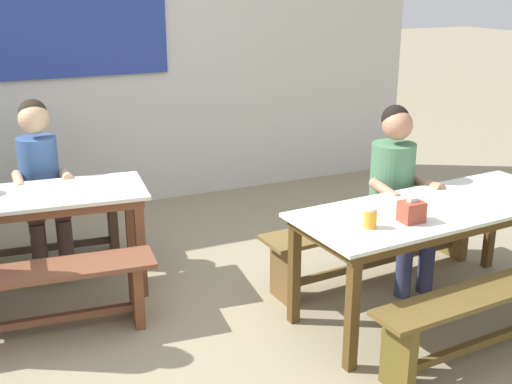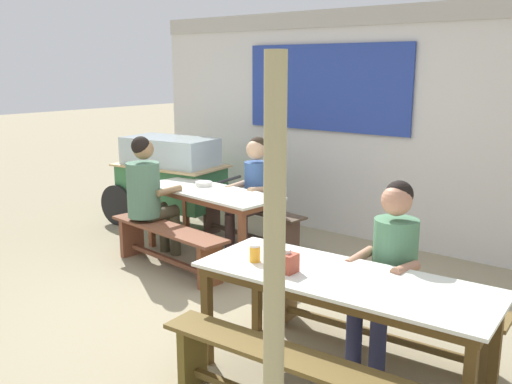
# 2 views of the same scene
# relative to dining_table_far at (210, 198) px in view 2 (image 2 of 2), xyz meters

# --- Properties ---
(ground_plane) EXTENTS (40.00, 40.00, 0.00)m
(ground_plane) POSITION_rel_dining_table_far_xyz_m (0.97, -1.01, -0.65)
(ground_plane) COLOR gray
(backdrop_wall) EXTENTS (6.37, 0.23, 2.64)m
(backdrop_wall) POSITION_rel_dining_table_far_xyz_m (0.95, 1.64, 0.74)
(backdrop_wall) COLOR silver
(backdrop_wall) RESTS_ON ground_plane
(dining_table_far) EXTENTS (1.67, 0.77, 0.73)m
(dining_table_far) POSITION_rel_dining_table_far_xyz_m (0.00, 0.00, 0.00)
(dining_table_far) COLOR silver
(dining_table_far) RESTS_ON ground_plane
(dining_table_near) EXTENTS (1.92, 0.84, 0.73)m
(dining_table_near) POSITION_rel_dining_table_far_xyz_m (2.35, -1.29, 0.01)
(dining_table_near) COLOR silver
(dining_table_near) RESTS_ON ground_plane
(bench_far_back) EXTENTS (1.53, 0.41, 0.44)m
(bench_far_back) POSITION_rel_dining_table_far_xyz_m (0.06, 0.57, -0.36)
(bench_far_back) COLOR brown
(bench_far_back) RESTS_ON ground_plane
(bench_far_front) EXTENTS (1.54, 0.46, 0.44)m
(bench_far_front) POSITION_rel_dining_table_far_xyz_m (-0.06, -0.57, -0.34)
(bench_far_front) COLOR brown
(bench_far_front) RESTS_ON ground_plane
(bench_near_back) EXTENTS (1.79, 0.43, 0.44)m
(bench_near_back) POSITION_rel_dining_table_far_xyz_m (2.31, -0.72, -0.34)
(bench_near_back) COLOR brown
(bench_near_back) RESTS_ON ground_plane
(bench_near_front) EXTENTS (1.76, 0.38, 0.44)m
(bench_near_front) POSITION_rel_dining_table_far_xyz_m (2.39, -1.86, -0.35)
(bench_near_front) COLOR brown
(bench_near_front) RESTS_ON ground_plane
(food_cart) EXTENTS (1.77, 0.96, 1.13)m
(food_cart) POSITION_rel_dining_table_far_xyz_m (-1.24, 0.57, 0.01)
(food_cart) COLOR #377743
(food_cart) RESTS_ON ground_plane
(person_center_facing) EXTENTS (0.39, 0.56, 1.25)m
(person_center_facing) POSITION_rel_dining_table_far_xyz_m (0.19, 0.47, 0.07)
(person_center_facing) COLOR #4C3735
(person_center_facing) RESTS_ON ground_plane
(person_right_near_table) EXTENTS (0.43, 0.56, 1.25)m
(person_right_near_table) POSITION_rel_dining_table_far_xyz_m (2.42, -0.79, 0.06)
(person_right_near_table) COLOR #2D2F51
(person_right_near_table) RESTS_ON ground_plane
(person_left_back_turned) EXTENTS (0.46, 0.55, 1.31)m
(person_left_back_turned) POSITION_rel_dining_table_far_xyz_m (-0.43, -0.47, 0.10)
(person_left_back_turned) COLOR #423D2A
(person_left_back_turned) RESTS_ON ground_plane
(tissue_box) EXTENTS (0.13, 0.11, 0.15)m
(tissue_box) POSITION_rel_dining_table_far_xyz_m (2.02, -1.44, 0.14)
(tissue_box) COLOR #A3412E
(tissue_box) RESTS_ON dining_table_near
(condiment_jar) EXTENTS (0.07, 0.07, 0.12)m
(condiment_jar) POSITION_rel_dining_table_far_xyz_m (1.75, -1.42, 0.14)
(condiment_jar) COLOR orange
(condiment_jar) RESTS_ON dining_table_near
(soup_bowl) EXTENTS (0.18, 0.18, 0.05)m
(soup_bowl) POSITION_rel_dining_table_far_xyz_m (-0.20, 0.11, 0.10)
(soup_bowl) COLOR silver
(soup_bowl) RESTS_ON dining_table_far
(wooden_support_post) EXTENTS (0.09, 0.09, 2.07)m
(wooden_support_post) POSITION_rel_dining_table_far_xyz_m (2.64, -2.39, 0.39)
(wooden_support_post) COLOR tan
(wooden_support_post) RESTS_ON ground_plane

